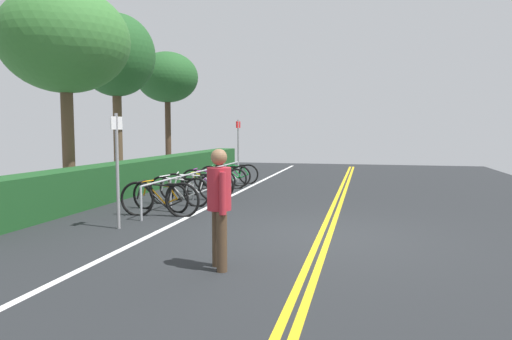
{
  "coord_description": "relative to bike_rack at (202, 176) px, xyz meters",
  "views": [
    {
      "loc": [
        -8.19,
        -0.68,
        1.86
      ],
      "look_at": [
        2.5,
        1.83,
        0.91
      ],
      "focal_mm": 33.04,
      "sensor_mm": 36.0,
      "label": 1
    }
  ],
  "objects": [
    {
      "name": "bicycle_3",
      "position": [
        -0.8,
        -0.03,
        -0.2
      ],
      "size": [
        0.64,
        1.69,
        0.77
      ],
      "color": "black",
      "rests_on": "ground_plane"
    },
    {
      "name": "hedge_backdrop",
      "position": [
        1.5,
        2.21,
        -0.08
      ],
      "size": [
        16.4,
        0.82,
        0.94
      ],
      "primitive_type": "cube",
      "color": "#1C4C21",
      "rests_on": "ground_plane"
    },
    {
      "name": "pedestrian",
      "position": [
        -6.51,
        -2.57,
        0.36
      ],
      "size": [
        0.43,
        0.32,
        1.61
      ],
      "color": "#4C3826",
      "rests_on": "ground_plane"
    },
    {
      "name": "tree_far_right",
      "position": [
        3.02,
        4.29,
        3.9
      ],
      "size": [
        2.77,
        2.77,
        5.96
      ],
      "color": "brown",
      "rests_on": "ground_plane"
    },
    {
      "name": "bicycle_2",
      "position": [
        -1.67,
        0.01,
        -0.2
      ],
      "size": [
        0.46,
        1.72,
        0.75
      ],
      "color": "black",
      "rests_on": "ground_plane"
    },
    {
      "name": "sign_post_near",
      "position": [
        -4.5,
        0.06,
        0.75
      ],
      "size": [
        0.36,
        0.06,
        2.16
      ],
      "color": "gray",
      "rests_on": "ground_plane"
    },
    {
      "name": "bicycle_6",
      "position": [
        1.65,
        -0.01,
        -0.24
      ],
      "size": [
        0.61,
        1.61,
        0.69
      ],
      "color": "black",
      "rests_on": "ground_plane"
    },
    {
      "name": "centre_line_yellow_inner",
      "position": [
        -4.21,
        -3.85,
        -0.55
      ],
      "size": [
        31.51,
        0.1,
        0.0
      ],
      "primitive_type": "cube",
      "color": "gold",
      "rests_on": "ground_plane"
    },
    {
      "name": "ground_plane",
      "position": [
        -4.21,
        -3.77,
        -0.58
      ],
      "size": [
        35.01,
        13.01,
        0.05
      ],
      "primitive_type": "cube",
      "color": "#232628"
    },
    {
      "name": "bike_rack",
      "position": [
        0.0,
        0.0,
        0.0
      ],
      "size": [
        7.45,
        0.05,
        0.73
      ],
      "color": "#9EA0A5",
      "rests_on": "ground_plane"
    },
    {
      "name": "bike_lane_stripe_white",
      "position": [
        -4.21,
        -0.78,
        -0.55
      ],
      "size": [
        31.51,
        0.12,
        0.0
      ],
      "primitive_type": "cube",
      "color": "white",
      "rests_on": "ground_plane"
    },
    {
      "name": "bicycle_0",
      "position": [
        -3.14,
        -0.15,
        -0.19
      ],
      "size": [
        0.46,
        1.79,
        0.79
      ],
      "color": "black",
      "rests_on": "ground_plane"
    },
    {
      "name": "tree_extra",
      "position": [
        7.59,
        4.35,
        3.62
      ],
      "size": [
        2.77,
        2.77,
        5.34
      ],
      "color": "#473323",
      "rests_on": "ground_plane"
    },
    {
      "name": "bicycle_7",
      "position": [
        2.36,
        0.06,
        -0.22
      ],
      "size": [
        0.53,
        1.69,
        0.72
      ],
      "color": "black",
      "rests_on": "ground_plane"
    },
    {
      "name": "sign_post_far",
      "position": [
        4.6,
        0.22,
        0.78
      ],
      "size": [
        0.36,
        0.07,
        2.22
      ],
      "color": "gray",
      "rests_on": "ground_plane"
    },
    {
      "name": "centre_line_yellow_outer",
      "position": [
        -4.21,
        -3.69,
        -0.55
      ],
      "size": [
        31.51,
        0.1,
        0.0
      ],
      "primitive_type": "cube",
      "color": "gold",
      "rests_on": "ground_plane"
    },
    {
      "name": "bicycle_4",
      "position": [
        0.04,
        -0.13,
        -0.23
      ],
      "size": [
        0.48,
        1.65,
        0.7
      ],
      "color": "black",
      "rests_on": "ground_plane"
    },
    {
      "name": "tree_mid",
      "position": [
        -1.47,
        3.19,
        3.57
      ],
      "size": [
        3.31,
        3.31,
        5.5
      ],
      "color": "brown",
      "rests_on": "ground_plane"
    },
    {
      "name": "bicycle_8",
      "position": [
        3.16,
        -0.04,
        -0.22
      ],
      "size": [
        0.46,
        1.67,
        0.72
      ],
      "color": "black",
      "rests_on": "ground_plane"
    },
    {
      "name": "bicycle_5",
      "position": [
        0.82,
        0.11,
        -0.21
      ],
      "size": [
        0.46,
        1.66,
        0.73
      ],
      "color": "black",
      "rests_on": "ground_plane"
    },
    {
      "name": "bicycle_1",
      "position": [
        -2.47,
        0.15,
        -0.23
      ],
      "size": [
        0.63,
        1.63,
        0.7
      ],
      "color": "black",
      "rests_on": "ground_plane"
    }
  ]
}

